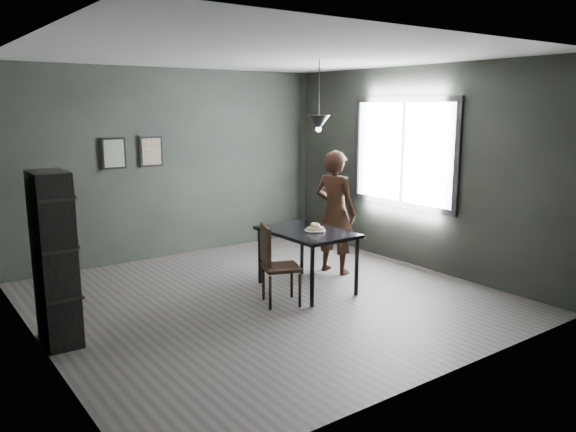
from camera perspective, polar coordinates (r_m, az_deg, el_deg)
ground at (r=6.76m, az=-2.18°, el=-8.33°), size 5.00×5.00×0.00m
back_wall at (r=8.61m, az=-11.59°, el=5.23°), size 5.00×0.10×2.80m
ceiling at (r=6.40m, az=-2.37°, el=16.04°), size 5.00×5.00×0.02m
window_assembly at (r=8.17m, az=11.57°, el=6.33°), size 0.04×1.96×1.56m
cafe_table at (r=6.91m, az=1.92°, el=-2.10°), size 0.80×1.20×0.75m
white_plate at (r=6.84m, az=2.78°, el=-1.51°), size 0.23×0.23×0.01m
donut_pile at (r=6.83m, az=2.78°, el=-1.17°), size 0.22×0.16×0.09m
woman at (r=7.61m, az=4.79°, el=0.38°), size 0.57×0.71×1.68m
wood_chair at (r=6.41m, az=-1.41°, el=-4.46°), size 0.52×0.52×0.93m
shelf_unit at (r=5.74m, az=-22.64°, el=-4.07°), size 0.33×0.56×1.66m
pendant_lamp at (r=6.96m, az=3.13°, el=9.46°), size 0.28×0.28×0.86m
framed_print_left at (r=8.23m, az=-17.28°, el=6.09°), size 0.34×0.04×0.44m
framed_print_right at (r=8.42m, az=-13.73°, el=6.38°), size 0.34×0.04×0.44m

